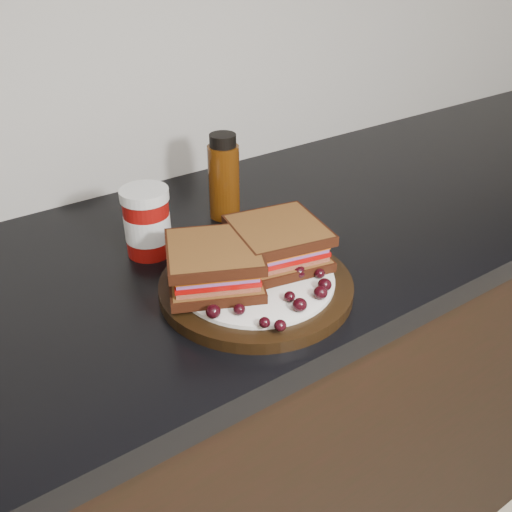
{
  "coord_description": "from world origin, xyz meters",
  "views": [
    {
      "loc": [
        -0.2,
        1.0,
        1.37
      ],
      "look_at": [
        0.19,
        1.56,
        0.96
      ],
      "focal_mm": 40.0,
      "sensor_mm": 36.0,
      "label": 1
    }
  ],
  "objects_px": {
    "plate": "(256,286)",
    "condiment_jar": "(147,222)",
    "oil_bottle": "(224,177)",
    "sandwich_left": "(214,265)"
  },
  "relations": [
    {
      "from": "plate",
      "to": "condiment_jar",
      "type": "relative_size",
      "value": 2.51
    },
    {
      "from": "condiment_jar",
      "to": "oil_bottle",
      "type": "relative_size",
      "value": 0.73
    },
    {
      "from": "plate",
      "to": "sandwich_left",
      "type": "relative_size",
      "value": 2.18
    },
    {
      "from": "oil_bottle",
      "to": "sandwich_left",
      "type": "bearing_deg",
      "value": -125.3
    },
    {
      "from": "condiment_jar",
      "to": "oil_bottle",
      "type": "xyz_separation_m",
      "value": [
        0.17,
        0.04,
        0.02
      ]
    },
    {
      "from": "oil_bottle",
      "to": "condiment_jar",
      "type": "bearing_deg",
      "value": -166.18
    },
    {
      "from": "plate",
      "to": "sandwich_left",
      "type": "bearing_deg",
      "value": 157.51
    },
    {
      "from": "plate",
      "to": "sandwich_left",
      "type": "distance_m",
      "value": 0.07
    },
    {
      "from": "plate",
      "to": "oil_bottle",
      "type": "bearing_deg",
      "value": 68.26
    },
    {
      "from": "plate",
      "to": "oil_bottle",
      "type": "xyz_separation_m",
      "value": [
        0.09,
        0.23,
        0.07
      ]
    }
  ]
}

